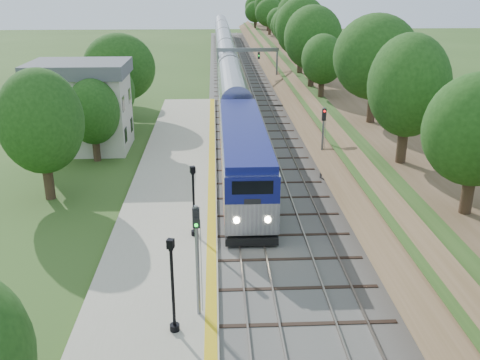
{
  "coord_description": "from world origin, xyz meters",
  "views": [
    {
      "loc": [
        -2.01,
        -18.16,
        14.7
      ],
      "look_at": [
        -0.5,
        13.59,
        2.8
      ],
      "focal_mm": 40.0,
      "sensor_mm": 36.0,
      "label": 1
    }
  ],
  "objects_px": {
    "station_building": "(82,106)",
    "train": "(226,59)",
    "lamppost_mid": "(173,291)",
    "signal_gantry": "(247,58)",
    "lamppost_far": "(194,205)",
    "signal_farside": "(323,136)",
    "signal_platform": "(197,249)"
  },
  "relations": [
    {
      "from": "station_building",
      "to": "lamppost_mid",
      "type": "relative_size",
      "value": 1.95
    },
    {
      "from": "train",
      "to": "signal_gantry",
      "type": "bearing_deg",
      "value": -81.69
    },
    {
      "from": "train",
      "to": "station_building",
      "type": "bearing_deg",
      "value": -108.46
    },
    {
      "from": "train",
      "to": "signal_farside",
      "type": "distance_m",
      "value": 51.4
    },
    {
      "from": "train",
      "to": "lamppost_far",
      "type": "relative_size",
      "value": 29.23
    },
    {
      "from": "signal_platform",
      "to": "signal_farside",
      "type": "xyz_separation_m",
      "value": [
        9.1,
        18.2,
        -0.11
      ]
    },
    {
      "from": "lamppost_mid",
      "to": "lamppost_far",
      "type": "bearing_deg",
      "value": 86.47
    },
    {
      "from": "lamppost_mid",
      "to": "signal_platform",
      "type": "height_order",
      "value": "signal_platform"
    },
    {
      "from": "train",
      "to": "lamppost_far",
      "type": "xyz_separation_m",
      "value": [
        -3.35,
        -61.15,
        -0.05
      ]
    },
    {
      "from": "lamppost_far",
      "to": "train",
      "type": "bearing_deg",
      "value": 86.86
    },
    {
      "from": "station_building",
      "to": "lamppost_far",
      "type": "distance_m",
      "value": 22.05
    },
    {
      "from": "station_building",
      "to": "signal_farside",
      "type": "bearing_deg",
      "value": -24.23
    },
    {
      "from": "signal_gantry",
      "to": "signal_farside",
      "type": "relative_size",
      "value": 1.49
    },
    {
      "from": "lamppost_mid",
      "to": "train",
      "type": "bearing_deg",
      "value": 86.81
    },
    {
      "from": "signal_gantry",
      "to": "signal_farside",
      "type": "bearing_deg",
      "value": -83.76
    },
    {
      "from": "signal_gantry",
      "to": "signal_platform",
      "type": "distance_m",
      "value": 52.57
    },
    {
      "from": "lamppost_far",
      "to": "signal_platform",
      "type": "relative_size",
      "value": 0.81
    },
    {
      "from": "signal_gantry",
      "to": "lamppost_mid",
      "type": "bearing_deg",
      "value": -96.82
    },
    {
      "from": "lamppost_mid",
      "to": "signal_farside",
      "type": "distance_m",
      "value": 21.94
    },
    {
      "from": "signal_gantry",
      "to": "signal_platform",
      "type": "relative_size",
      "value": 1.57
    },
    {
      "from": "train",
      "to": "signal_farside",
      "type": "height_order",
      "value": "signal_farside"
    },
    {
      "from": "station_building",
      "to": "signal_farside",
      "type": "distance_m",
      "value": 22.16
    },
    {
      "from": "signal_farside",
      "to": "station_building",
      "type": "bearing_deg",
      "value": 155.77
    },
    {
      "from": "signal_gantry",
      "to": "lamppost_mid",
      "type": "distance_m",
      "value": 53.94
    },
    {
      "from": "station_building",
      "to": "signal_gantry",
      "type": "relative_size",
      "value": 1.02
    },
    {
      "from": "signal_gantry",
      "to": "signal_platform",
      "type": "height_order",
      "value": "signal_gantry"
    },
    {
      "from": "station_building",
      "to": "signal_farside",
      "type": "xyz_separation_m",
      "value": [
        20.2,
        -9.09,
        -0.53
      ]
    },
    {
      "from": "signal_gantry",
      "to": "lamppost_far",
      "type": "bearing_deg",
      "value": -97.5
    },
    {
      "from": "train",
      "to": "lamppost_mid",
      "type": "xyz_separation_m",
      "value": [
        -3.92,
        -70.43,
        -0.03
      ]
    },
    {
      "from": "station_building",
      "to": "train",
      "type": "height_order",
      "value": "station_building"
    },
    {
      "from": "train",
      "to": "signal_platform",
      "type": "height_order",
      "value": "signal_platform"
    },
    {
      "from": "station_building",
      "to": "signal_platform",
      "type": "xyz_separation_m",
      "value": [
        11.1,
        -27.29,
        -0.41
      ]
    }
  ]
}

